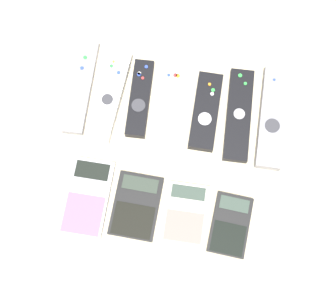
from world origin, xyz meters
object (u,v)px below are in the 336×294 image
object	(u,v)px
remote_3	(172,105)
remote_6	(272,118)
remote_0	(81,87)
remote_1	(110,96)
calculator_1	(136,206)
calculator_2	(186,213)
calculator_0	(87,197)
remote_5	(239,115)
remote_2	(140,98)
calculator_3	(230,225)
remote_4	(206,111)

from	to	relation	value
remote_3	remote_6	bearing A→B (deg)	1.00
remote_0	remote_1	bearing A→B (deg)	-12.01
remote_1	calculator_1	size ratio (longest dim) A/B	1.57
calculator_2	calculator_0	bearing A→B (deg)	178.93
remote_6	calculator_0	bearing A→B (deg)	-147.81
remote_1	calculator_1	distance (m)	0.24
remote_6	remote_5	bearing A→B (deg)	-177.45
remote_1	remote_2	xyz separation A→B (m)	(0.06, 0.01, -0.00)
calculator_1	remote_0	bearing A→B (deg)	125.93
remote_3	calculator_3	distance (m)	0.28
remote_3	remote_5	world-z (taller)	remote_5
remote_0	remote_1	size ratio (longest dim) A/B	1.04
remote_5	calculator_1	bearing A→B (deg)	-130.89
remote_1	calculator_2	bearing A→B (deg)	-44.61
remote_3	calculator_0	world-z (taller)	remote_3
remote_2	calculator_2	world-z (taller)	remote_2
remote_1	remote_4	xyz separation A→B (m)	(0.21, 0.00, -0.00)
remote_3	calculator_1	bearing A→B (deg)	-99.14
calculator_1	calculator_3	xyz separation A→B (m)	(0.19, -0.00, 0.00)
remote_4	remote_1	bearing A→B (deg)	179.50
calculator_2	remote_3	bearing A→B (deg)	105.15
remote_2	calculator_1	size ratio (longest dim) A/B	1.33
calculator_1	remote_6	bearing A→B (deg)	43.58
remote_2	calculator_2	bearing A→B (deg)	-62.37
calculator_2	calculator_3	size ratio (longest dim) A/B	0.99
remote_1	calculator_2	distance (m)	0.29
remote_3	calculator_0	xyz separation A→B (m)	(-0.13, -0.22, -0.00)
remote_4	calculator_3	size ratio (longest dim) A/B	1.38
remote_1	calculator_0	xyz separation A→B (m)	(-0.00, -0.22, -0.01)
calculator_0	calculator_1	distance (m)	0.10
remote_5	remote_2	bearing A→B (deg)	177.11
remote_1	calculator_1	world-z (taller)	remote_1
calculator_1	calculator_2	world-z (taller)	same
remote_4	calculator_3	xyz separation A→B (m)	(0.08, -0.22, -0.00)
remote_4	remote_5	distance (m)	0.07
remote_5	calculator_1	distance (m)	0.29
remote_0	calculator_1	size ratio (longest dim) A/B	1.64
calculator_0	remote_6	bearing A→B (deg)	32.85
remote_6	calculator_0	size ratio (longest dim) A/B	1.41
remote_0	remote_5	bearing A→B (deg)	-3.40
remote_2	calculator_3	size ratio (longest dim) A/B	1.40
remote_0	calculator_0	distance (m)	0.24
remote_6	calculator_3	xyz separation A→B (m)	(-0.05, -0.23, -0.01)
calculator_3	remote_0	bearing A→B (deg)	149.02
remote_5	remote_6	distance (m)	0.07
remote_0	remote_5	distance (m)	0.34
remote_3	remote_6	size ratio (longest dim) A/B	0.73
calculator_0	calculator_2	world-z (taller)	calculator_0
remote_3	calculator_1	distance (m)	0.23
remote_2	calculator_3	xyz separation A→B (m)	(0.23, -0.23, -0.00)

